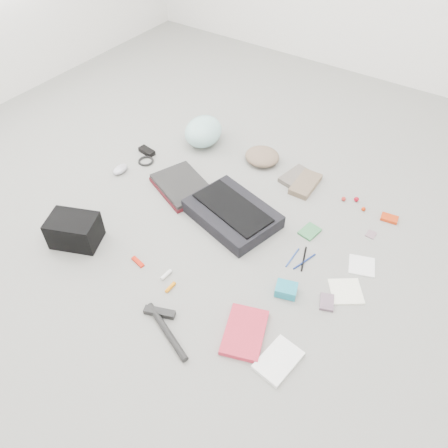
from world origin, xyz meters
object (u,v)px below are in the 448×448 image
Objects in this scene: messenger_bag at (232,214)px; book_red at (245,332)px; laptop at (182,184)px; bike_helmet at (203,131)px; camera_bag at (74,230)px; accordion_wallet at (286,290)px.

messenger_bag is 1.87× the size of book_red.
bike_helmet is at bearing 133.53° from laptop.
laptop is 0.97m from book_red.
laptop is 0.46m from bike_helmet.
camera_bag is (-0.02, -1.03, -0.01)m from bike_helmet.
camera_bag is at bearing -119.87° from messenger_bag.
accordion_wallet is at bearing -6.07° from camera_bag.
bike_helmet is 1.37m from book_red.
book_red is at bearing -21.37° from camera_bag.
camera_bag reaches higher than laptop.
bike_helmet is (-0.52, 0.47, 0.05)m from messenger_bag.
messenger_bag is at bearing 132.94° from accordion_wallet.
camera_bag reaches higher than messenger_bag.
laptop is at bearing 50.16° from camera_bag.
messenger_bag is 1.37× the size of laptop.
bike_helmet is (-0.16, 0.43, 0.05)m from laptop.
laptop is at bearing 124.16° from book_red.
book_red is (0.94, -1.00, -0.07)m from bike_helmet.
book_red is 2.56× the size of accordion_wallet.
laptop is (-0.36, 0.04, -0.00)m from messenger_bag.
messenger_bag is 0.78m from camera_bag.
book_red is (0.96, 0.02, -0.06)m from camera_bag.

